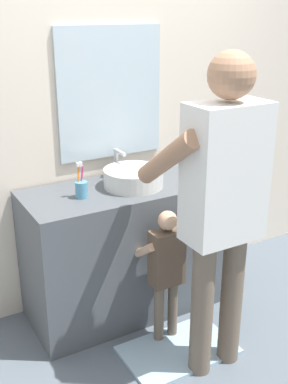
{
  "coord_description": "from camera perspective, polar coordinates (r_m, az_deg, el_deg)",
  "views": [
    {
      "loc": [
        -1.3,
        -2.14,
        1.87
      ],
      "look_at": [
        0.0,
        0.15,
        0.86
      ],
      "focal_mm": 45.29,
      "sensor_mm": 36.0,
      "label": 1
    }
  ],
  "objects": [
    {
      "name": "sink_basin",
      "position": [
        2.91,
        -1.27,
        1.72
      ],
      "size": [
        0.36,
        0.36,
        0.11
      ],
      "color": "silver",
      "rests_on": "vanity_cabinet"
    },
    {
      "name": "adult_parent",
      "position": [
        2.39,
        9.15,
        -0.12
      ],
      "size": [
        0.52,
        0.55,
        1.69
      ],
      "color": "#6B5B4C",
      "rests_on": "ground"
    },
    {
      "name": "faucet",
      "position": [
        3.08,
        -3.2,
        3.31
      ],
      "size": [
        0.18,
        0.14,
        0.18
      ],
      "color": "#B7BABF",
      "rests_on": "vanity_cabinet"
    },
    {
      "name": "bath_mat",
      "position": [
        2.95,
        4.04,
        -18.06
      ],
      "size": [
        0.64,
        0.4,
        0.02
      ],
      "primitive_type": "cube",
      "color": "#99B7CC",
      "rests_on": "ground"
    },
    {
      "name": "ground_plane",
      "position": [
        3.12,
        1.41,
        -15.72
      ],
      "size": [
        14.0,
        14.0,
        0.0
      ],
      "primitive_type": "plane",
      "color": "slate"
    },
    {
      "name": "vanity_cabinet",
      "position": [
        3.12,
        -1.37,
        -6.56
      ],
      "size": [
        1.34,
        0.54,
        0.85
      ],
      "primitive_type": "cube",
      "color": "#4C5156",
      "rests_on": "ground"
    },
    {
      "name": "back_wall",
      "position": [
        3.09,
        -4.39,
        11.34
      ],
      "size": [
        4.4,
        0.1,
        2.7
      ],
      "color": "beige",
      "rests_on": "ground"
    },
    {
      "name": "child_toddler",
      "position": [
        2.78,
        2.6,
        -8.58
      ],
      "size": [
        0.26,
        0.26,
        0.83
      ],
      "color": "#6B5B4C",
      "rests_on": "ground"
    },
    {
      "name": "toothbrush_cup",
      "position": [
        2.76,
        -7.4,
        0.41
      ],
      "size": [
        0.07,
        0.07,
        0.21
      ],
      "color": "#4C8EB2",
      "rests_on": "vanity_cabinet"
    }
  ]
}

